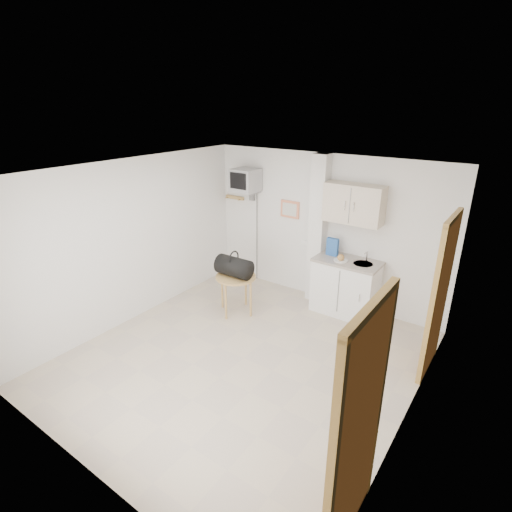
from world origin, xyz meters
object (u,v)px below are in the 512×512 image
Objects in this scene: duffel_bag at (234,267)px; water_bottle at (344,414)px; crt_television at (246,181)px; round_table at (236,280)px.

duffel_bag is 2.88m from water_bottle.
crt_television is at bearing 116.66° from duffel_bag.
duffel_bag is at bearing -62.49° from crt_television.
crt_television reaches higher than water_bottle.
crt_television is 1.83m from round_table.
crt_television is 1.66m from duffel_bag.
round_table is (0.58, -1.06, -1.37)m from crt_television.
duffel_bag is at bearing 152.28° from water_bottle.
round_table is 0.24m from duffel_bag.
round_table reaches higher than water_bottle.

